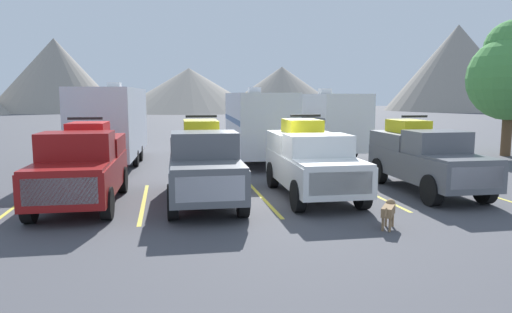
% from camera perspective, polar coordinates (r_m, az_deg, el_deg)
% --- Properties ---
extents(ground_plane, '(240.00, 240.00, 0.00)m').
position_cam_1_polar(ground_plane, '(14.74, 1.03, -5.33)').
color(ground_plane, '#47474C').
extents(pickup_truck_a, '(2.32, 5.28, 2.59)m').
position_cam_1_polar(pickup_truck_a, '(14.92, -20.47, -0.95)').
color(pickup_truck_a, maroon).
rests_on(pickup_truck_a, ground).
extents(pickup_truck_b, '(2.26, 5.83, 2.63)m').
position_cam_1_polar(pickup_truck_b, '(14.58, -6.46, -0.61)').
color(pickup_truck_b, '#595B60').
rests_on(pickup_truck_b, ground).
extents(pickup_truck_c, '(2.30, 5.28, 2.63)m').
position_cam_1_polar(pickup_truck_c, '(15.25, 6.73, -0.38)').
color(pickup_truck_c, white).
rests_on(pickup_truck_c, ground).
extents(pickup_truck_d, '(2.14, 5.42, 2.57)m').
position_cam_1_polar(pickup_truck_d, '(16.89, 19.88, -0.03)').
color(pickup_truck_d, '#595B60').
rests_on(pickup_truck_d, ground).
extents(lot_stripe_a, '(0.12, 5.50, 0.01)m').
position_cam_1_polar(lot_stripe_a, '(15.46, -27.53, -5.56)').
color(lot_stripe_a, gold).
rests_on(lot_stripe_a, ground).
extents(lot_stripe_b, '(0.12, 5.50, 0.01)m').
position_cam_1_polar(lot_stripe_b, '(14.82, -13.56, -5.45)').
color(lot_stripe_b, gold).
rests_on(lot_stripe_b, ground).
extents(lot_stripe_c, '(0.12, 5.50, 0.01)m').
position_cam_1_polar(lot_stripe_c, '(15.10, 0.72, -4.99)').
color(lot_stripe_c, gold).
rests_on(lot_stripe_c, ground).
extents(lot_stripe_d, '(0.12, 5.50, 0.01)m').
position_cam_1_polar(lot_stripe_d, '(16.25, 13.71, -4.31)').
color(lot_stripe_d, gold).
rests_on(lot_stripe_d, ground).
extents(lot_stripe_e, '(0.12, 5.50, 0.01)m').
position_cam_1_polar(lot_stripe_e, '(18.11, 24.49, -3.58)').
color(lot_stripe_e, gold).
rests_on(lot_stripe_e, ground).
extents(camper_trailer_a, '(2.93, 9.24, 3.90)m').
position_cam_1_polar(camper_trailer_a, '(23.14, -17.22, 4.16)').
color(camper_trailer_a, silver).
rests_on(camper_trailer_a, ground).
extents(camper_trailer_b, '(2.96, 9.11, 3.68)m').
position_cam_1_polar(camper_trailer_b, '(23.17, 0.20, 4.22)').
color(camper_trailer_b, silver).
rests_on(camper_trailer_b, ground).
extents(camper_trailer_c, '(2.72, 7.85, 3.64)m').
position_cam_1_polar(camper_trailer_c, '(25.38, 9.00, 4.36)').
color(camper_trailer_c, white).
rests_on(camper_trailer_c, ground).
extents(dog, '(0.64, 0.83, 0.67)m').
position_cam_1_polar(dog, '(12.06, 15.93, -6.29)').
color(dog, olive).
rests_on(dog, ground).
extents(tree_a, '(4.47, 4.47, 7.28)m').
position_cam_1_polar(tree_a, '(28.70, 28.77, 9.12)').
color(tree_a, brown).
rests_on(tree_a, ground).
extents(mountain_ridge, '(143.29, 43.94, 17.97)m').
position_cam_1_polar(mountain_ridge, '(91.06, -12.40, 9.52)').
color(mountain_ridge, gray).
rests_on(mountain_ridge, ground).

